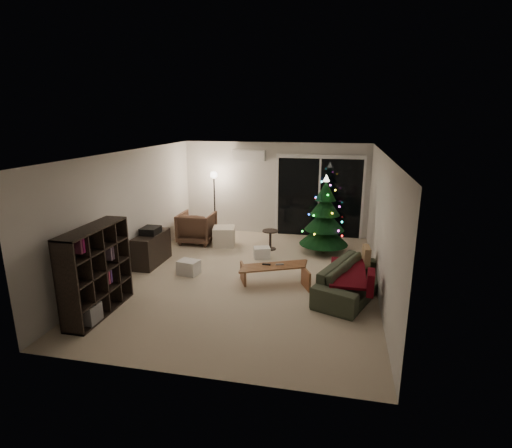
{
  "coord_description": "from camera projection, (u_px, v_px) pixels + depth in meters",
  "views": [
    {
      "loc": [
        1.71,
        -7.33,
        3.16
      ],
      "look_at": [
        0.1,
        0.3,
        1.05
      ],
      "focal_mm": 28.0,
      "sensor_mm": 36.0,
      "label": 1
    }
  ],
  "objects": [
    {
      "name": "room",
      "position": [
        282.0,
        213.0,
        9.14
      ],
      "size": [
        6.5,
        7.51,
        2.6
      ],
      "color": "beige",
      "rests_on": "ground"
    },
    {
      "name": "christmas_tree",
      "position": [
        325.0,
        214.0,
        9.35
      ],
      "size": [
        1.46,
        1.46,
        1.87
      ],
      "primitive_type": "cone",
      "rotation": [
        0.0,
        0.0,
        0.31
      ],
      "color": "black",
      "rests_on": "floor"
    },
    {
      "name": "remote_a",
      "position": [
        266.0,
        264.0,
        7.64
      ],
      "size": [
        0.16,
        0.05,
        0.02
      ],
      "primitive_type": "cube",
      "color": "black",
      "rests_on": "coffee_table"
    },
    {
      "name": "sofa_throw",
      "position": [
        348.0,
        272.0,
        7.24
      ],
      "size": [
        0.63,
        1.44,
        0.05
      ],
      "primitive_type": "cube",
      "color": "#64060E",
      "rests_on": "sofa"
    },
    {
      "name": "remote_b",
      "position": [
        280.0,
        264.0,
        7.64
      ],
      "size": [
        0.16,
        0.09,
        0.02
      ],
      "primitive_type": "cube",
      "rotation": [
        0.0,
        0.0,
        0.35
      ],
      "color": "slate",
      "rests_on": "coffee_table"
    },
    {
      "name": "stereo",
      "position": [
        151.0,
        230.0,
        8.66
      ],
      "size": [
        0.35,
        0.41,
        0.15
      ],
      "primitive_type": "cube",
      "color": "black",
      "rests_on": "media_cabinet"
    },
    {
      "name": "floor_lamp",
      "position": [
        215.0,
        205.0,
        10.78
      ],
      "size": [
        0.27,
        0.27,
        1.68
      ],
      "primitive_type": "cylinder",
      "color": "black",
      "rests_on": "floor"
    },
    {
      "name": "sofa",
      "position": [
        353.0,
        279.0,
        7.26
      ],
      "size": [
        1.47,
        2.15,
        0.59
      ],
      "primitive_type": "imported",
      "rotation": [
        0.0,
        0.0,
        1.19
      ],
      "color": "#3C4231",
      "rests_on": "floor"
    },
    {
      "name": "cardboard_box_b",
      "position": [
        262.0,
        253.0,
        9.17
      ],
      "size": [
        0.44,
        0.38,
        0.26
      ],
      "primitive_type": "cube",
      "rotation": [
        0.0,
        0.0,
        0.31
      ],
      "color": "white",
      "rests_on": "floor"
    },
    {
      "name": "armchair",
      "position": [
        197.0,
        228.0,
        10.24
      ],
      "size": [
        0.85,
        0.88,
        0.79
      ],
      "primitive_type": "imported",
      "rotation": [
        0.0,
        0.0,
        3.15
      ],
      "color": "brown",
      "rests_on": "floor"
    },
    {
      "name": "ottoman",
      "position": [
        224.0,
        236.0,
        10.03
      ],
      "size": [
        0.63,
        0.63,
        0.48
      ],
      "primitive_type": "cube",
      "rotation": [
        0.0,
        0.0,
        0.22
      ],
      "color": "silver",
      "rests_on": "floor"
    },
    {
      "name": "cushion_b",
      "position": [
        371.0,
        283.0,
        6.53
      ],
      "size": [
        0.14,
        0.39,
        0.38
      ],
      "primitive_type": "cube",
      "rotation": [
        0.0,
        0.0,
        -0.07
      ],
      "color": "#64060E",
      "rests_on": "sofa"
    },
    {
      "name": "side_table",
      "position": [
        270.0,
        240.0,
        9.74
      ],
      "size": [
        0.48,
        0.48,
        0.48
      ],
      "primitive_type": "cylinder",
      "rotation": [
        0.0,
        0.0,
        0.28
      ],
      "color": "black",
      "rests_on": "floor"
    },
    {
      "name": "cushion_a",
      "position": [
        366.0,
        256.0,
        7.76
      ],
      "size": [
        0.15,
        0.39,
        0.38
      ],
      "primitive_type": "cube",
      "rotation": [
        0.0,
        0.0,
        0.09
      ],
      "color": "tan",
      "rests_on": "sofa"
    },
    {
      "name": "media_cabinet",
      "position": [
        152.0,
        249.0,
        8.77
      ],
      "size": [
        0.43,
        1.11,
        0.69
      ],
      "primitive_type": "cube",
      "rotation": [
        0.0,
        0.0,
        -0.01
      ],
      "color": "black",
      "rests_on": "floor"
    },
    {
      "name": "coffee_table",
      "position": [
        274.0,
        275.0,
        7.67
      ],
      "size": [
        1.35,
        0.94,
        0.41
      ],
      "primitive_type": null,
      "rotation": [
        0.0,
        0.0,
        0.43
      ],
      "color": "brown",
      "rests_on": "floor"
    },
    {
      "name": "cardboard_box_a",
      "position": [
        189.0,
        267.0,
        8.23
      ],
      "size": [
        0.47,
        0.39,
        0.29
      ],
      "primitive_type": "cube",
      "rotation": [
        0.0,
        0.0,
        -0.21
      ],
      "color": "white",
      "rests_on": "floor"
    },
    {
      "name": "bookshelf",
      "position": [
        86.0,
        270.0,
        6.49
      ],
      "size": [
        0.8,
        1.52,
        1.48
      ],
      "primitive_type": null,
      "rotation": [
        0.0,
        0.0,
        -0.3
      ],
      "color": "black",
      "rests_on": "floor"
    }
  ]
}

